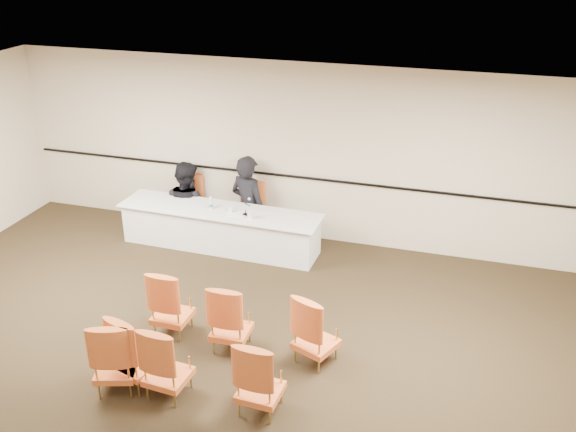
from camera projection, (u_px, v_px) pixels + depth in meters
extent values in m
plane|color=black|center=(201.00, 376.00, 7.69)|extent=(10.00, 10.00, 0.00)
plane|color=silver|center=(185.00, 136.00, 6.44)|extent=(10.00, 10.00, 0.00)
cube|color=beige|center=(296.00, 153.00, 10.55)|extent=(10.00, 0.04, 3.00)
cube|color=black|center=(295.00, 177.00, 10.68)|extent=(9.80, 0.04, 0.03)
imported|color=black|center=(249.00, 209.00, 10.91)|extent=(0.82, 0.67, 1.93)
imported|color=black|center=(188.00, 210.00, 11.32)|extent=(1.05, 0.94, 1.78)
cube|color=white|center=(236.00, 214.00, 10.31)|extent=(0.35, 0.29, 0.00)
cylinder|color=silver|center=(231.00, 210.00, 10.36)|extent=(0.08, 0.08, 0.10)
cylinder|color=white|center=(250.00, 215.00, 10.13)|extent=(0.11, 0.11, 0.14)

